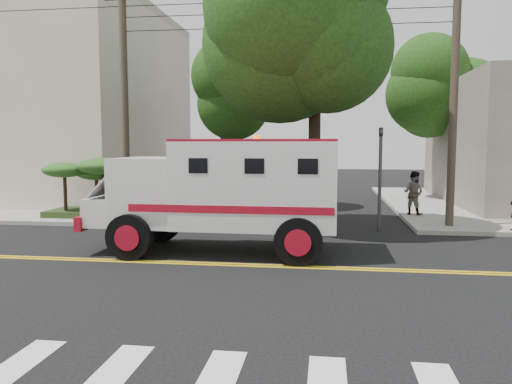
# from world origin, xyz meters

# --- Properties ---
(ground) EXTENTS (100.00, 100.00, 0.00)m
(ground) POSITION_xyz_m (0.00, 0.00, 0.00)
(ground) COLOR black
(ground) RESTS_ON ground
(sidewalk_nw) EXTENTS (17.00, 17.00, 0.15)m
(sidewalk_nw) POSITION_xyz_m (-13.50, 13.50, 0.07)
(sidewalk_nw) COLOR gray
(sidewalk_nw) RESTS_ON ground
(building_left) EXTENTS (16.00, 14.00, 10.00)m
(building_left) POSITION_xyz_m (-15.50, 15.00, 5.15)
(building_left) COLOR beige
(building_left) RESTS_ON sidewalk_nw
(utility_pole_left) EXTENTS (0.28, 0.28, 9.00)m
(utility_pole_left) POSITION_xyz_m (-5.60, 6.00, 4.50)
(utility_pole_left) COLOR #382D23
(utility_pole_left) RESTS_ON ground
(utility_pole_right) EXTENTS (0.28, 0.28, 9.00)m
(utility_pole_right) POSITION_xyz_m (6.30, 6.20, 4.50)
(utility_pole_right) COLOR #382D23
(utility_pole_right) RESTS_ON ground
(tree_main) EXTENTS (6.08, 5.70, 9.85)m
(tree_main) POSITION_xyz_m (1.94, 6.21, 7.20)
(tree_main) COLOR black
(tree_main) RESTS_ON ground
(tree_left) EXTENTS (4.48, 4.20, 7.70)m
(tree_left) POSITION_xyz_m (-2.68, 11.79, 5.73)
(tree_left) COLOR black
(tree_left) RESTS_ON ground
(tree_right) EXTENTS (4.80, 4.50, 8.20)m
(tree_right) POSITION_xyz_m (8.84, 15.77, 6.09)
(tree_right) COLOR black
(tree_right) RESTS_ON ground
(traffic_signal) EXTENTS (0.15, 0.18, 3.60)m
(traffic_signal) POSITION_xyz_m (3.80, 5.60, 2.23)
(traffic_signal) COLOR #3F3F42
(traffic_signal) RESTS_ON ground
(accessibility_sign) EXTENTS (0.45, 0.10, 2.02)m
(accessibility_sign) POSITION_xyz_m (-6.20, 6.17, 1.37)
(accessibility_sign) COLOR #3F3F42
(accessibility_sign) RESTS_ON ground
(palm_planter) EXTENTS (3.52, 2.63, 2.36)m
(palm_planter) POSITION_xyz_m (-7.44, 6.62, 1.65)
(palm_planter) COLOR #1E3314
(palm_planter) RESTS_ON sidewalk_nw
(armored_truck) EXTENTS (6.95, 2.84, 3.16)m
(armored_truck) POSITION_xyz_m (-0.83, 1.42, 1.80)
(armored_truck) COLOR silver
(armored_truck) RESTS_ON ground
(pedestrian_b) EXTENTS (1.09, 1.05, 1.78)m
(pedestrian_b) POSITION_xyz_m (5.50, 8.92, 1.04)
(pedestrian_b) COLOR gray
(pedestrian_b) RESTS_ON sidewalk_ne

